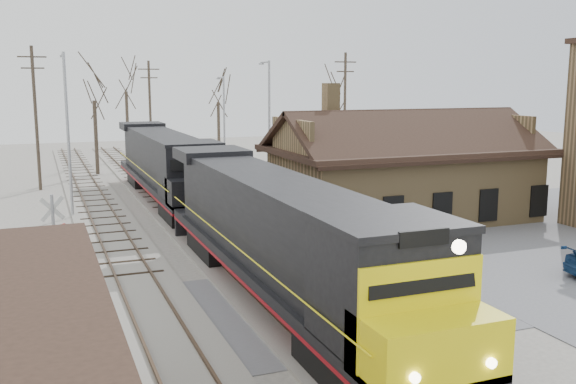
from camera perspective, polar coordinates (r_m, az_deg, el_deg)
name	(u,v)px	position (r m, az deg, el deg)	size (l,w,h in m)	color
ground	(286,310)	(23.02, -0.17, -10.47)	(140.00, 140.00, 0.00)	#A8A398
road	(286,310)	(23.02, -0.17, -10.43)	(60.00, 9.00, 0.03)	slate
track_main	(191,223)	(36.86, -8.65, -2.73)	(3.40, 90.00, 0.24)	#A8A398
track_siding	(109,229)	(36.17, -15.63, -3.22)	(3.40, 90.00, 0.24)	#A8A398
depot	(402,178)	(38.16, 10.14, 1.24)	(15.20, 9.31, 7.90)	#9D7F51
locomotive_lead	(283,240)	(22.53, -0.42, -4.26)	(3.20, 21.44, 4.76)	black
locomotive_trailing	(166,166)	(43.19, -10.80, 2.32)	(3.20, 21.44, 4.51)	black
crossbuck_near	(423,286)	(19.60, 11.91, -8.19)	(1.14, 0.58, 4.27)	#A5A8AD
crossbuck_far	(54,244)	(26.51, -20.04, -4.36)	(1.03, 0.41, 3.71)	#A5A8AD
streetlight_a	(67,127)	(39.94, -19.01, 5.53)	(0.25, 2.04, 9.68)	#A5A8AD
streetlight_b	(269,119)	(47.38, -1.73, 6.52)	(0.25, 2.04, 9.49)	#A5A8AD
streetlight_c	(224,120)	(56.07, -5.74, 6.43)	(0.25, 2.04, 8.45)	#A5A8AD
utility_pole_a	(36,116)	(50.75, -21.51, 6.31)	(2.00, 0.24, 10.55)	#382D23
utility_pole_b	(150,111)	(63.18, -12.15, 7.04)	(2.00, 0.24, 9.95)	#382D23
utility_pole_c	(345,112)	(55.79, 5.06, 7.14)	(2.00, 0.24, 10.44)	#382D23
tree_b	(94,88)	(57.19, -16.90, 8.84)	(4.28, 4.28, 10.48)	#382D23
tree_c	(126,80)	(68.15, -14.24, 9.63)	(4.68, 4.68, 11.46)	#382D23
tree_d	(218,92)	(65.60, -6.24, 8.79)	(3.97, 3.97, 9.73)	#382D23
tree_e	(339,94)	(63.19, 4.52, 8.65)	(3.89, 3.89, 9.52)	#382D23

